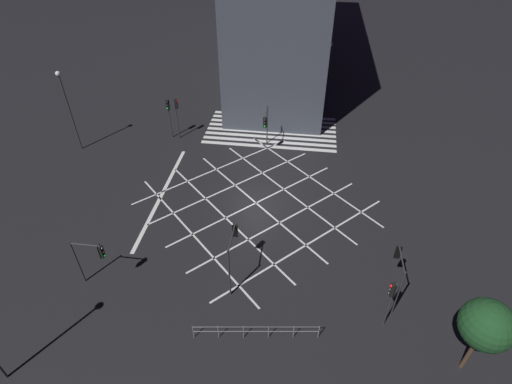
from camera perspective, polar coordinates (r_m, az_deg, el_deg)
name	(u,v)px	position (r m, az deg, el deg)	size (l,w,h in m)	color
ground_plane	(256,203)	(31.77, 0.00, -1.57)	(200.00, 200.00, 0.00)	black
road_markings	(263,150)	(38.01, 0.99, 5.98)	(19.65, 24.87, 0.01)	silver
traffic_light_ne_main	(91,255)	(26.16, -22.50, -8.27)	(2.12, 0.36, 3.62)	#2D2D30
traffic_light_median_north	(233,247)	(24.35, -3.36, -7.81)	(0.36, 2.55, 3.93)	#2D2D30
traffic_light_se_main	(177,111)	(39.24, -11.25, 11.32)	(0.39, 0.36, 4.16)	#2D2D30
traffic_light_se_cross	(168,111)	(39.48, -12.41, 11.22)	(0.36, 0.39, 4.05)	#2D2D30
traffic_light_nw_cross	(398,267)	(24.90, 19.68, -10.06)	(0.36, 2.34, 3.68)	#2D2D30
traffic_light_median_south	(266,122)	(36.68, 1.43, 9.92)	(0.36, 2.34, 3.95)	#2D2D30
traffic_light_nw_main	(391,296)	(23.52, 18.71, -13.89)	(0.39, 0.36, 3.63)	#2D2D30
street_lamp_east	(328,68)	(43.39, 10.21, 17.00)	(0.42, 0.42, 7.57)	#2D2D30
street_lamp_far	(67,101)	(39.51, -25.45, 11.72)	(0.43, 0.43, 7.62)	#2D2D30
street_tree_near	(487,325)	(22.66, 30.11, -16.13)	(2.58, 2.58, 5.14)	#473323
pedestrian_railing	(256,331)	(23.44, 0.00, -19.19)	(6.99, 0.99, 1.05)	gray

